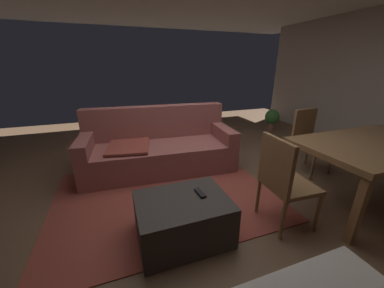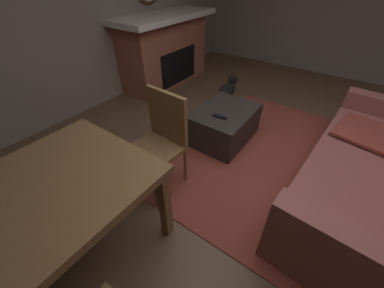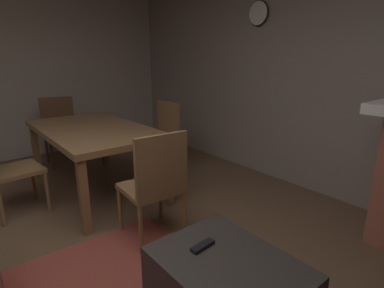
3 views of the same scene
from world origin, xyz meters
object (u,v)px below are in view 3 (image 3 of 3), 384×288
(dining_chair_west, at_px, (156,181))
(dining_chair_east, at_px, (60,127))
(dining_chair_north, at_px, (3,163))
(tv_remote, at_px, (203,246))
(wall_clock, at_px, (259,13))
(dining_table, at_px, (93,134))
(dining_chair_south, at_px, (162,134))

(dining_chair_west, distance_m, dining_chair_east, 2.52)
(dining_chair_north, bearing_deg, tv_remote, -160.93)
(wall_clock, bearing_deg, dining_chair_north, 76.78)
(dining_chair_north, xyz_separation_m, wall_clock, (-0.65, -2.76, 1.45))
(tv_remote, distance_m, dining_table, 2.06)
(dining_chair_north, bearing_deg, dining_chair_east, -35.20)
(tv_remote, bearing_deg, dining_chair_west, -18.54)
(dining_chair_west, height_order, dining_chair_north, same)
(dining_chair_south, height_order, wall_clock, wall_clock)
(tv_remote, distance_m, dining_chair_west, 0.81)
(dining_chair_south, height_order, dining_chair_north, same)
(dining_table, distance_m, dining_chair_east, 1.27)
(dining_chair_south, distance_m, wall_clock, 1.87)
(dining_chair_west, distance_m, dining_chair_north, 1.53)
(wall_clock, bearing_deg, dining_chair_west, 107.79)
(tv_remote, height_order, dining_chair_west, dining_chair_west)
(dining_chair_south, bearing_deg, dining_chair_west, 144.70)
(wall_clock, bearing_deg, dining_chair_south, 56.31)
(dining_chair_north, bearing_deg, wall_clock, -103.22)
(dining_chair_west, xyz_separation_m, dining_chair_east, (2.52, -0.01, 0.00))
(tv_remote, bearing_deg, dining_table, -10.82)
(dining_chair_west, xyz_separation_m, dining_chair_north, (1.25, 0.88, 0.00))
(dining_chair_west, bearing_deg, dining_table, -0.25)
(dining_chair_north, distance_m, wall_clock, 3.18)
(dining_chair_south, relative_size, dining_chair_east, 1.00)
(tv_remote, xyz_separation_m, dining_chair_west, (0.78, -0.18, 0.10))
(dining_table, bearing_deg, dining_chair_north, 90.55)
(dining_chair_west, bearing_deg, wall_clock, -72.21)
(dining_table, height_order, dining_chair_south, dining_chair_south)
(dining_chair_west, relative_size, dining_chair_south, 1.00)
(dining_chair_east, bearing_deg, dining_chair_south, -145.07)
(dining_chair_west, height_order, dining_chair_east, same)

